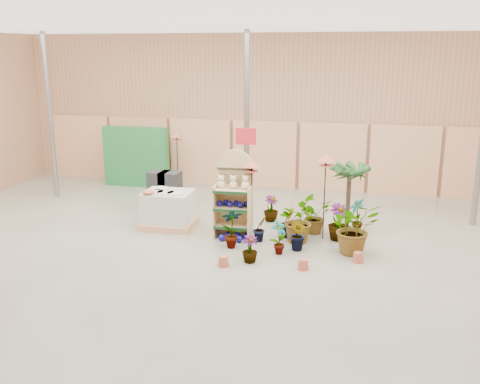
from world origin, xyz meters
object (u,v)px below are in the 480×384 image
object	(u,v)px
display_shelf	(234,197)
pallet_stack	(168,209)
potted_plant_2	(297,220)
bird_table_front	(252,166)

from	to	relation	value
display_shelf	pallet_stack	distance (m)	1.71
display_shelf	potted_plant_2	xyz separation A→B (m)	(1.41, -0.07, -0.39)
pallet_stack	potted_plant_2	world-z (taller)	potted_plant_2
bird_table_front	pallet_stack	bearing A→B (deg)	174.73
pallet_stack	potted_plant_2	xyz separation A→B (m)	(3.04, -0.28, 0.06)
display_shelf	pallet_stack	bearing A→B (deg)	170.74
pallet_stack	bird_table_front	size ratio (longest dim) A/B	0.71
display_shelf	potted_plant_2	size ratio (longest dim) A/B	1.98
display_shelf	potted_plant_2	bearing A→B (deg)	-4.98
display_shelf	potted_plant_2	world-z (taller)	display_shelf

